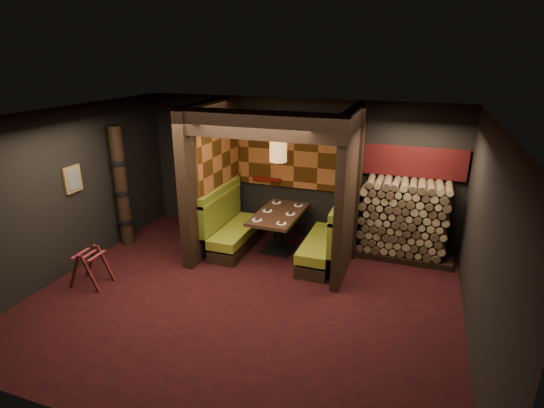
{
  "coord_description": "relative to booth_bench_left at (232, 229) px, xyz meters",
  "views": [
    {
      "loc": [
        2.37,
        -5.35,
        3.67
      ],
      "look_at": [
        0.0,
        1.3,
        1.15
      ],
      "focal_mm": 28.0,
      "sensor_mm": 36.0,
      "label": 1
    }
  ],
  "objects": [
    {
      "name": "place_settings",
      "position": [
        0.91,
        0.19,
        0.4
      ],
      "size": [
        0.67,
        1.21,
        0.03
      ],
      "color": "white",
      "rests_on": "dining_table"
    },
    {
      "name": "partition_left",
      "position": [
        -0.39,
        -0.0,
        1.02
      ],
      "size": [
        0.2,
        2.2,
        2.85
      ],
      "primitive_type": "cube",
      "color": "black",
      "rests_on": "floor"
    },
    {
      "name": "floor",
      "position": [
        0.96,
        -1.65,
        -0.41
      ],
      "size": [
        6.5,
        5.5,
        0.02
      ],
      "primitive_type": "cube",
      "color": "black",
      "rests_on": "ground"
    },
    {
      "name": "lacquer_shelf",
      "position": [
        0.36,
        1.0,
        0.78
      ],
      "size": [
        0.6,
        0.12,
        0.07
      ],
      "primitive_type": "cube",
      "color": "#540C07",
      "rests_on": "wall_back"
    },
    {
      "name": "partition_right",
      "position": [
        2.26,
        0.05,
        1.02
      ],
      "size": [
        0.15,
        2.1,
        2.85
      ],
      "primitive_type": "cube",
      "color": "black",
      "rests_on": "floor"
    },
    {
      "name": "pendant_lamp",
      "position": [
        0.91,
        0.14,
        1.63
      ],
      "size": [
        0.32,
        0.32,
        1.05
      ],
      "color": "#A86E3A",
      "rests_on": "ceiling"
    },
    {
      "name": "luggage_rack",
      "position": [
        -1.62,
        -2.1,
        -0.07
      ],
      "size": [
        0.64,
        0.46,
        0.67
      ],
      "color": "#471214",
      "rests_on": "floor"
    },
    {
      "name": "wall_front",
      "position": [
        0.96,
        -4.41,
        1.02
      ],
      "size": [
        6.5,
        0.02,
        2.85
      ],
      "primitive_type": "cube",
      "color": "black",
      "rests_on": "ground"
    },
    {
      "name": "wall_back",
      "position": [
        0.96,
        1.11,
        1.02
      ],
      "size": [
        6.5,
        0.02,
        2.85
      ],
      "primitive_type": "cube",
      "color": "black",
      "rests_on": "ground"
    },
    {
      "name": "framed_picture",
      "position": [
        -2.25,
        -1.55,
        1.22
      ],
      "size": [
        0.05,
        0.36,
        0.46
      ],
      "color": "olive",
      "rests_on": "wall_left"
    },
    {
      "name": "bay_front_post",
      "position": [
        2.35,
        0.31,
        1.02
      ],
      "size": [
        0.08,
        0.08,
        2.85
      ],
      "primitive_type": "cube",
      "color": "black",
      "rests_on": "floor"
    },
    {
      "name": "wall_left",
      "position": [
        -2.3,
        -1.65,
        1.02
      ],
      "size": [
        0.02,
        5.5,
        2.85
      ],
      "primitive_type": "cube",
      "color": "black",
      "rests_on": "ground"
    },
    {
      "name": "tapa_back_panel",
      "position": [
        0.94,
        1.06,
        1.42
      ],
      "size": [
        2.4,
        0.06,
        1.55
      ],
      "primitive_type": "cube",
      "color": "brown",
      "rests_on": "wall_back"
    },
    {
      "name": "firewood_stack",
      "position": [
        3.25,
        0.7,
        0.35
      ],
      "size": [
        1.73,
        0.7,
        1.5
      ],
      "color": "black",
      "rests_on": "floor"
    },
    {
      "name": "totem_column",
      "position": [
        -2.09,
        -0.55,
        0.79
      ],
      "size": [
        0.31,
        0.31,
        2.4
      ],
      "color": "black",
      "rests_on": "floor"
    },
    {
      "name": "mosaic_header",
      "position": [
        3.25,
        1.03,
        1.38
      ],
      "size": [
        1.83,
        0.1,
        0.56
      ],
      "primitive_type": "cube",
      "color": "maroon",
      "rests_on": "wall_back"
    },
    {
      "name": "ceiling",
      "position": [
        0.96,
        -1.65,
        2.46
      ],
      "size": [
        6.5,
        5.5,
        0.02
      ],
      "primitive_type": "cube",
      "color": "black",
      "rests_on": "ground"
    },
    {
      "name": "wall_right",
      "position": [
        4.22,
        -1.65,
        1.02
      ],
      "size": [
        0.02,
        5.5,
        2.85
      ],
      "primitive_type": "cube",
      "color": "black",
      "rests_on": "ground"
    },
    {
      "name": "booth_bench_left",
      "position": [
        0.0,
        0.0,
        0.0
      ],
      "size": [
        0.68,
        1.6,
        1.14
      ],
      "color": "black",
      "rests_on": "floor"
    },
    {
      "name": "tapa_side_panel",
      "position": [
        -0.27,
        0.17,
        1.45
      ],
      "size": [
        0.04,
        1.85,
        1.45
      ],
      "primitive_type": "cube",
      "color": "brown",
      "rests_on": "partition_left"
    },
    {
      "name": "header_beam",
      "position": [
        0.94,
        -0.95,
        2.23
      ],
      "size": [
        2.85,
        0.18,
        0.44
      ],
      "primitive_type": "cube",
      "color": "black",
      "rests_on": "partition_left"
    },
    {
      "name": "booth_bench_right",
      "position": [
        1.89,
        0.0,
        0.0
      ],
      "size": [
        0.68,
        1.6,
        1.14
      ],
      "color": "black",
      "rests_on": "floor"
    },
    {
      "name": "dining_table",
      "position": [
        0.91,
        0.19,
        0.15
      ],
      "size": [
        0.84,
        1.51,
        0.79
      ],
      "color": "black",
      "rests_on": "floor"
    }
  ]
}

